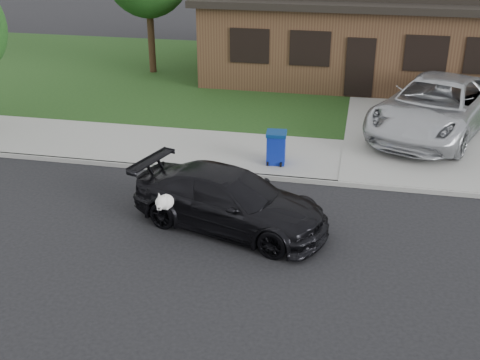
# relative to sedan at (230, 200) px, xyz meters

# --- Properties ---
(ground) EXTENTS (120.00, 120.00, 0.00)m
(ground) POSITION_rel_sedan_xyz_m (-1.53, -0.86, -0.64)
(ground) COLOR black
(ground) RESTS_ON ground
(sidewalk) EXTENTS (60.00, 3.00, 0.12)m
(sidewalk) POSITION_rel_sedan_xyz_m (-1.53, 4.14, -0.58)
(sidewalk) COLOR gray
(sidewalk) RESTS_ON ground
(curb) EXTENTS (60.00, 0.12, 0.12)m
(curb) POSITION_rel_sedan_xyz_m (-1.53, 2.64, -0.58)
(curb) COLOR gray
(curb) RESTS_ON ground
(lawn) EXTENTS (60.00, 13.00, 0.13)m
(lawn) POSITION_rel_sedan_xyz_m (-1.53, 12.14, -0.58)
(lawn) COLOR #193814
(lawn) RESTS_ON ground
(driveway) EXTENTS (4.50, 13.00, 0.14)m
(driveway) POSITION_rel_sedan_xyz_m (4.47, 9.14, -0.57)
(driveway) COLOR gray
(driveway) RESTS_ON ground
(sedan) EXTENTS (4.75, 2.96, 1.28)m
(sedan) POSITION_rel_sedan_xyz_m (0.00, 0.00, 0.00)
(sedan) COLOR black
(sedan) RESTS_ON ground
(minivan) EXTENTS (4.83, 6.58, 1.66)m
(minivan) POSITION_rel_sedan_xyz_m (4.83, 6.80, 0.33)
(minivan) COLOR #B8BBC0
(minivan) RESTS_ON driveway
(recycling_bin) EXTENTS (0.57, 0.59, 0.89)m
(recycling_bin) POSITION_rel_sedan_xyz_m (0.49, 3.51, -0.08)
(recycling_bin) COLOR navy
(recycling_bin) RESTS_ON sidewalk
(house) EXTENTS (12.60, 8.60, 4.65)m
(house) POSITION_rel_sedan_xyz_m (2.47, 14.14, 1.49)
(house) COLOR #422B1C
(house) RESTS_ON ground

